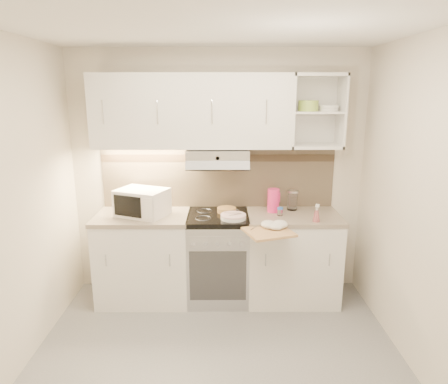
% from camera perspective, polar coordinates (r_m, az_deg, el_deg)
% --- Properties ---
extents(ground, '(3.00, 3.00, 0.00)m').
position_cam_1_polar(ground, '(3.39, -0.99, -23.77)').
color(ground, gray).
rests_on(ground, ground).
extents(room_shell, '(3.04, 2.84, 2.52)m').
position_cam_1_polar(room_shell, '(3.07, -1.00, 5.62)').
color(room_shell, beige).
rests_on(room_shell, ground).
extents(base_cabinet_left, '(0.90, 0.60, 0.86)m').
position_cam_1_polar(base_cabinet_left, '(4.19, -11.29, -9.34)').
color(base_cabinet_left, white).
rests_on(base_cabinet_left, ground).
extents(worktop_left, '(0.92, 0.62, 0.04)m').
position_cam_1_polar(worktop_left, '(4.04, -11.60, -3.47)').
color(worktop_left, gray).
rests_on(worktop_left, base_cabinet_left).
extents(base_cabinet_right, '(0.90, 0.60, 0.86)m').
position_cam_1_polar(base_cabinet_right, '(4.18, 9.63, -9.34)').
color(base_cabinet_right, white).
rests_on(base_cabinet_right, ground).
extents(worktop_right, '(0.92, 0.62, 0.04)m').
position_cam_1_polar(worktop_right, '(4.02, 9.89, -3.45)').
color(worktop_right, gray).
rests_on(worktop_right, base_cabinet_right).
extents(electric_range, '(0.60, 0.60, 0.90)m').
position_cam_1_polar(electric_range, '(4.11, -0.85, -9.23)').
color(electric_range, '#B7B7BC').
rests_on(electric_range, ground).
extents(microwave, '(0.56, 0.49, 0.26)m').
position_cam_1_polar(microwave, '(3.98, -11.61, -1.46)').
color(microwave, white).
rests_on(microwave, worktop_left).
extents(watering_can, '(0.22, 0.11, 0.19)m').
position_cam_1_polar(watering_can, '(3.90, -12.03, -2.78)').
color(watering_can, white).
rests_on(watering_can, worktop_left).
extents(plate_stack, '(0.24, 0.24, 0.05)m').
position_cam_1_polar(plate_stack, '(3.82, 1.34, -3.53)').
color(plate_stack, white).
rests_on(plate_stack, electric_range).
extents(bread_loaf, '(0.19, 0.19, 0.05)m').
position_cam_1_polar(bread_loaf, '(4.02, 0.38, -2.59)').
color(bread_loaf, '#AA8045').
rests_on(bread_loaf, electric_range).
extents(pink_pitcher, '(0.13, 0.12, 0.24)m').
position_cam_1_polar(pink_pitcher, '(4.04, 7.08, -1.20)').
color(pink_pitcher, '#ED2871').
rests_on(pink_pitcher, worktop_right).
extents(glass_jar, '(0.11, 0.11, 0.20)m').
position_cam_1_polar(glass_jar, '(4.14, 9.75, -1.15)').
color(glass_jar, silver).
rests_on(glass_jar, worktop_right).
extents(spice_jar, '(0.06, 0.06, 0.08)m').
position_cam_1_polar(spice_jar, '(3.95, 8.02, -2.77)').
color(spice_jar, silver).
rests_on(spice_jar, worktop_right).
extents(spray_bottle, '(0.07, 0.07, 0.18)m').
position_cam_1_polar(spray_bottle, '(3.83, 13.08, -3.12)').
color(spray_bottle, pink).
rests_on(spray_bottle, worktop_right).
extents(cutting_board, '(0.49, 0.46, 0.02)m').
position_cam_1_polar(cutting_board, '(3.58, 6.40, -5.70)').
color(cutting_board, tan).
rests_on(cutting_board, base_cabinet_right).
extents(dish_towel, '(0.30, 0.27, 0.07)m').
position_cam_1_polar(dish_towel, '(3.62, 6.96, -4.76)').
color(dish_towel, silver).
rests_on(dish_towel, cutting_board).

